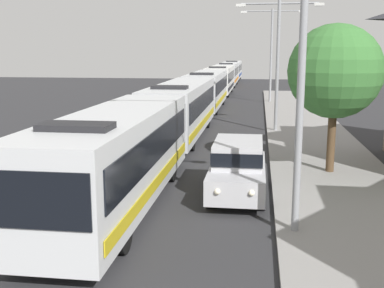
{
  "coord_description": "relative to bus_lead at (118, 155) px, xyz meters",
  "views": [
    {
      "loc": [
        3.03,
        -2.91,
        4.95
      ],
      "look_at": [
        0.71,
        13.8,
        1.62
      ],
      "focal_mm": 44.9,
      "sensor_mm": 36.0,
      "label": 1
    }
  ],
  "objects": [
    {
      "name": "streetlamp_far",
      "position": [
        5.4,
        31.47,
        3.61
      ],
      "size": [
        5.76,
        0.28,
        8.45
      ],
      "color": "gray",
      "rests_on": "sidewalk"
    },
    {
      "name": "bus_rear",
      "position": [
        0.0,
        52.87,
        0.0
      ],
      "size": [
        2.58,
        11.68,
        3.21
      ],
      "color": "silver",
      "rests_on": "ground_plane"
    },
    {
      "name": "streetlamp_mid",
      "position": [
        5.4,
        14.86,
        3.11
      ],
      "size": [
        5.02,
        0.28,
        7.61
      ],
      "color": "gray",
      "rests_on": "sidewalk"
    },
    {
      "name": "white_suv",
      "position": [
        3.7,
        1.74,
        -0.66
      ],
      "size": [
        1.86,
        4.71,
        1.9
      ],
      "color": "#B7B7BC",
      "rests_on": "ground_plane"
    },
    {
      "name": "bus_lead",
      "position": [
        0.0,
        0.0,
        0.0
      ],
      "size": [
        2.58,
        11.44,
        3.21
      ],
      "color": "silver",
      "rests_on": "ground_plane"
    },
    {
      "name": "bus_tail_end",
      "position": [
        -0.0,
        65.83,
        -0.0
      ],
      "size": [
        2.58,
        10.76,
        3.21
      ],
      "color": "silver",
      "rests_on": "ground_plane"
    },
    {
      "name": "roadside_tree",
      "position": [
        7.24,
        4.95,
        2.42
      ],
      "size": [
        3.65,
        3.65,
        5.8
      ],
      "color": "#4C3823",
      "rests_on": "sidewalk"
    },
    {
      "name": "bus_second_in_line",
      "position": [
        0.0,
        12.64,
        0.0
      ],
      "size": [
        2.58,
        12.43,
        3.21
      ],
      "color": "silver",
      "rests_on": "ground_plane"
    },
    {
      "name": "streetlamp_near",
      "position": [
        5.4,
        -1.75,
        3.44
      ],
      "size": [
        6.1,
        0.28,
        8.09
      ],
      "color": "gray",
      "rests_on": "sidewalk"
    },
    {
      "name": "bus_middle",
      "position": [
        0.0,
        26.01,
        0.0
      ],
      "size": [
        2.58,
        12.2,
        3.21
      ],
      "color": "silver",
      "rests_on": "ground_plane"
    },
    {
      "name": "bus_fourth_in_line",
      "position": [
        -0.0,
        39.65,
        -0.0
      ],
      "size": [
        2.58,
        11.11,
        3.21
      ],
      "color": "silver",
      "rests_on": "ground_plane"
    }
  ]
}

